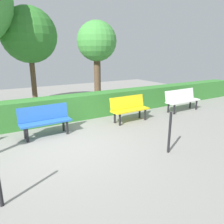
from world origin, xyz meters
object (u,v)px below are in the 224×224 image
(bench_white, at_px, (182,99))
(tree_near, at_px, (97,42))
(tree_mid, at_px, (29,36))
(bench_yellow, at_px, (129,108))
(bench_blue, at_px, (45,119))

(bench_white, xyz_separation_m, tree_near, (2.10, -3.33, 2.26))
(tree_mid, bearing_deg, bench_white, 147.37)
(bench_white, bearing_deg, bench_yellow, -1.04)
(bench_blue, xyz_separation_m, tree_near, (-3.35, -3.22, 2.27))
(bench_yellow, relative_size, tree_near, 0.38)
(bench_blue, bearing_deg, tree_mid, -98.69)
(bench_yellow, bearing_deg, tree_mid, -54.97)
(bench_white, height_order, bench_yellow, same)
(bench_blue, xyz_separation_m, tree_mid, (-0.41, -3.12, 2.44))
(tree_mid, bearing_deg, bench_yellow, 126.55)
(bench_white, relative_size, tree_mid, 0.41)
(tree_near, relative_size, tree_mid, 0.93)
(bench_white, height_order, tree_near, tree_near)
(bench_white, bearing_deg, tree_mid, -34.12)
(bench_blue, height_order, tree_near, tree_near)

